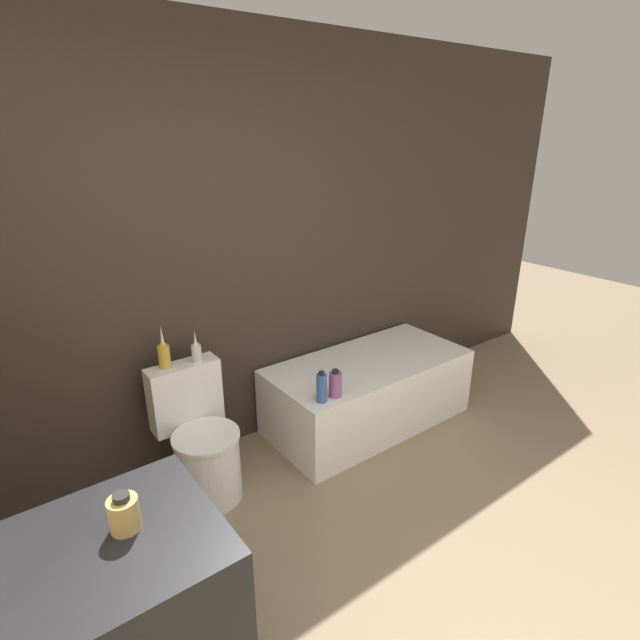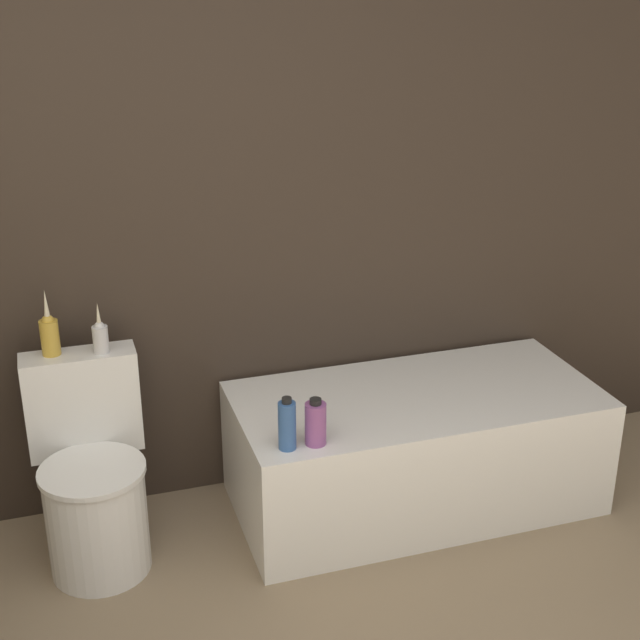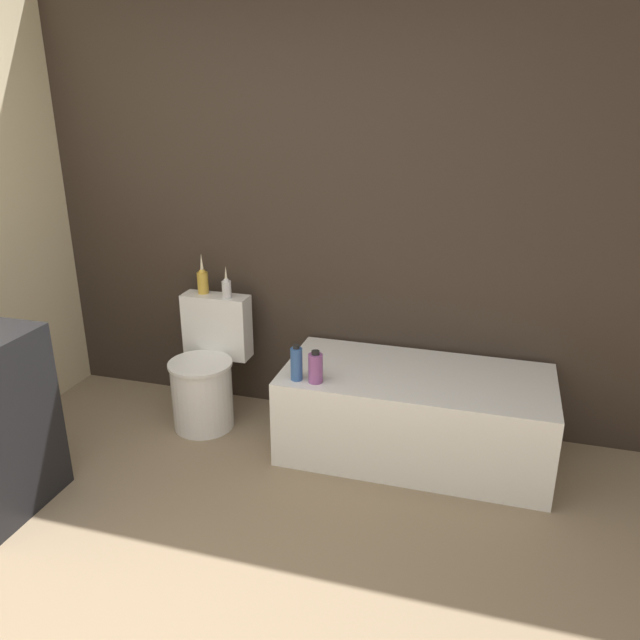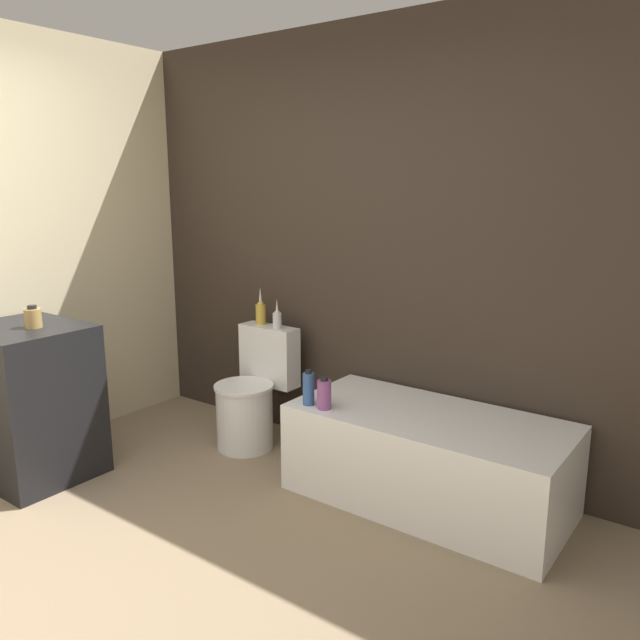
# 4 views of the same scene
# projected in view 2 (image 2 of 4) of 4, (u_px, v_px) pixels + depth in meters

# --- Properties ---
(wall_back_tiled) EXTENTS (6.40, 0.06, 2.60)m
(wall_back_tiled) POSITION_uv_depth(u_px,v_px,m) (182.00, 186.00, 3.34)
(wall_back_tiled) COLOR #332821
(wall_back_tiled) RESTS_ON ground_plane
(bathtub) EXTENTS (1.45, 0.69, 0.49)m
(bathtub) POSITION_uv_depth(u_px,v_px,m) (415.00, 447.00, 3.62)
(bathtub) COLOR white
(bathtub) RESTS_ON ground
(toilet) EXTENTS (0.42, 0.52, 0.76)m
(toilet) POSITION_uv_depth(u_px,v_px,m) (93.00, 483.00, 3.25)
(toilet) COLOR white
(toilet) RESTS_ON ground
(vase_gold) EXTENTS (0.07, 0.07, 0.25)m
(vase_gold) POSITION_uv_depth(u_px,v_px,m) (49.00, 333.00, 3.20)
(vase_gold) COLOR gold
(vase_gold) RESTS_ON toilet
(vase_silver) EXTENTS (0.06, 0.06, 0.19)m
(vase_silver) POSITION_uv_depth(u_px,v_px,m) (100.00, 336.00, 3.22)
(vase_silver) COLOR silver
(vase_silver) RESTS_ON toilet
(shampoo_bottle_tall) EXTENTS (0.06, 0.06, 0.20)m
(shampoo_bottle_tall) POSITION_uv_depth(u_px,v_px,m) (287.00, 425.00, 3.10)
(shampoo_bottle_tall) COLOR #335999
(shampoo_bottle_tall) RESTS_ON bathtub
(shampoo_bottle_short) EXTENTS (0.08, 0.08, 0.18)m
(shampoo_bottle_short) POSITION_uv_depth(u_px,v_px,m) (316.00, 423.00, 3.14)
(shampoo_bottle_short) COLOR #8C4C8C
(shampoo_bottle_short) RESTS_ON bathtub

